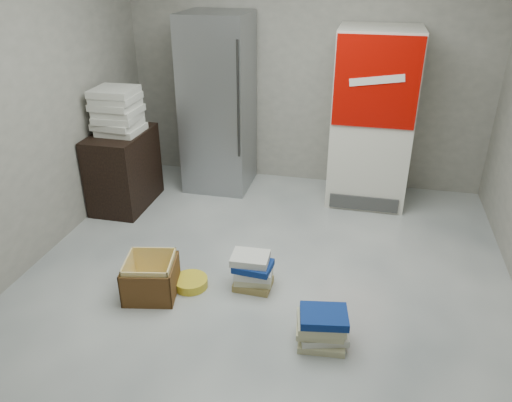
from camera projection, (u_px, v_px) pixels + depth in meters
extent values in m
plane|color=silver|center=(254.00, 306.00, 3.82)|extent=(5.00, 5.00, 0.00)
cube|color=#9D988D|center=(307.00, 59.00, 5.38)|extent=(4.00, 0.04, 2.80)
cube|color=#989BA0|center=(218.00, 104.00, 5.44)|extent=(0.70, 0.70, 1.90)
cylinder|color=#333333|center=(238.00, 101.00, 4.99)|extent=(0.02, 0.02, 1.19)
cube|color=silver|center=(372.00, 119.00, 5.13)|extent=(0.80, 0.70, 1.80)
cube|color=#AD0801|center=(377.00, 83.00, 4.61)|extent=(0.78, 0.02, 0.85)
cube|color=white|center=(377.00, 80.00, 4.59)|extent=(0.50, 0.01, 0.14)
cube|color=#3F3F3F|center=(363.00, 203.00, 5.17)|extent=(0.70, 0.02, 0.15)
cube|color=black|center=(124.00, 169.00, 5.21)|extent=(0.50, 0.80, 0.80)
cube|color=white|center=(121.00, 130.00, 5.02)|extent=(0.41, 0.41, 0.06)
cube|color=white|center=(118.00, 124.00, 4.99)|extent=(0.42, 0.42, 0.06)
cube|color=white|center=(118.00, 117.00, 4.95)|extent=(0.42, 0.42, 0.06)
cube|color=white|center=(118.00, 111.00, 4.94)|extent=(0.41, 0.41, 0.06)
cube|color=white|center=(115.00, 104.00, 4.90)|extent=(0.41, 0.41, 0.06)
cube|color=white|center=(116.00, 98.00, 4.87)|extent=(0.40, 0.40, 0.06)
cube|color=white|center=(114.00, 91.00, 4.84)|extent=(0.41, 0.41, 0.06)
cube|color=olive|center=(253.00, 284.00, 4.03)|extent=(0.30, 0.24, 0.06)
cube|color=#BFBA8E|center=(254.00, 277.00, 4.02)|extent=(0.32, 0.26, 0.06)
cube|color=silver|center=(254.00, 271.00, 3.98)|extent=(0.31, 0.26, 0.06)
cube|color=navy|center=(253.00, 266.00, 3.94)|extent=(0.31, 0.25, 0.05)
cube|color=silver|center=(250.00, 258.00, 3.94)|extent=(0.30, 0.24, 0.06)
cube|color=#BFBA8E|center=(321.00, 341.00, 3.45)|extent=(0.34, 0.27, 0.05)
cube|color=silver|center=(323.00, 333.00, 3.45)|extent=(0.37, 0.32, 0.05)
cube|color=#BFBA8E|center=(320.00, 328.00, 3.42)|extent=(0.35, 0.29, 0.04)
cube|color=#BFBA8E|center=(321.00, 323.00, 3.39)|extent=(0.36, 0.31, 0.06)
cube|color=navy|center=(324.00, 316.00, 3.36)|extent=(0.36, 0.30, 0.06)
cube|color=yellow|center=(153.00, 293.00, 3.97)|extent=(0.44, 0.44, 0.01)
cube|color=brown|center=(156.00, 265.00, 4.08)|extent=(0.39, 0.09, 0.28)
cube|color=brown|center=(145.00, 294.00, 3.74)|extent=(0.39, 0.09, 0.28)
cube|color=brown|center=(127.00, 278.00, 3.91)|extent=(0.09, 0.39, 0.28)
cube|color=brown|center=(175.00, 279.00, 3.90)|extent=(0.09, 0.39, 0.28)
cube|color=yellow|center=(155.00, 264.00, 4.06)|extent=(0.35, 0.08, 0.32)
cube|color=yellow|center=(146.00, 290.00, 3.74)|extent=(0.35, 0.08, 0.32)
cube|color=yellow|center=(129.00, 276.00, 3.90)|extent=(0.08, 0.35, 0.32)
cube|color=yellow|center=(173.00, 277.00, 3.89)|extent=(0.08, 0.35, 0.32)
cylinder|color=gold|center=(191.00, 282.00, 4.04)|extent=(0.33, 0.33, 0.07)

